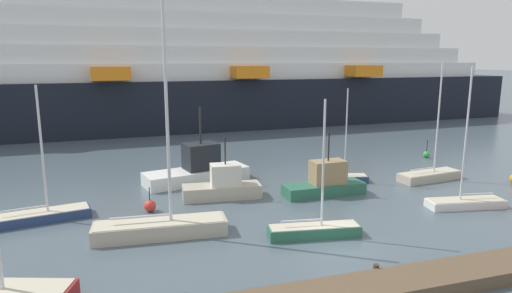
{
  "coord_description": "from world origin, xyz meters",
  "views": [
    {
      "loc": [
        -9.92,
        -18.41,
        9.18
      ],
      "look_at": [
        0.0,
        13.37,
        2.55
      ],
      "focal_mm": 30.91,
      "sensor_mm": 36.0,
      "label": 1
    }
  ],
  "objects_px": {
    "channel_buoy_1": "(150,206)",
    "channel_buoy_2": "(426,154)",
    "sailboat_5": "(465,201)",
    "sailboat_7": "(430,174)",
    "sailboat_1": "(340,177)",
    "fishing_boat_2": "(325,182)",
    "sailboat_0": "(161,225)",
    "sailboat_3": "(40,215)",
    "fishing_boat_1": "(198,169)",
    "cruise_ship": "(108,72)",
    "fishing_boat_0": "(223,186)",
    "sailboat_2": "(314,229)"
  },
  "relations": [
    {
      "from": "sailboat_0",
      "to": "sailboat_3",
      "type": "xyz_separation_m",
      "value": [
        -6.44,
        4.27,
        -0.22
      ]
    },
    {
      "from": "sailboat_1",
      "to": "fishing_boat_1",
      "type": "height_order",
      "value": "sailboat_1"
    },
    {
      "from": "sailboat_2",
      "to": "sailboat_7",
      "type": "height_order",
      "value": "sailboat_7"
    },
    {
      "from": "fishing_boat_2",
      "to": "channel_buoy_2",
      "type": "bearing_deg",
      "value": 26.71
    },
    {
      "from": "sailboat_1",
      "to": "fishing_boat_2",
      "type": "xyz_separation_m",
      "value": [
        -2.49,
        -2.51,
        0.5
      ]
    },
    {
      "from": "sailboat_7",
      "to": "fishing_boat_1",
      "type": "relative_size",
      "value": 1.09
    },
    {
      "from": "fishing_boat_1",
      "to": "channel_buoy_1",
      "type": "distance_m",
      "value": 7.02
    },
    {
      "from": "fishing_boat_2",
      "to": "sailboat_5",
      "type": "bearing_deg",
      "value": -36.59
    },
    {
      "from": "sailboat_3",
      "to": "sailboat_5",
      "type": "distance_m",
      "value": 25.73
    },
    {
      "from": "channel_buoy_1",
      "to": "channel_buoy_2",
      "type": "distance_m",
      "value": 27.15
    },
    {
      "from": "sailboat_2",
      "to": "channel_buoy_2",
      "type": "height_order",
      "value": "sailboat_2"
    },
    {
      "from": "sailboat_2",
      "to": "fishing_boat_2",
      "type": "relative_size",
      "value": 1.27
    },
    {
      "from": "sailboat_5",
      "to": "channel_buoy_2",
      "type": "xyz_separation_m",
      "value": [
        7.06,
        12.71,
        -0.09
      ]
    },
    {
      "from": "fishing_boat_0",
      "to": "channel_buoy_2",
      "type": "xyz_separation_m",
      "value": [
        21.18,
        6.25,
        -0.49
      ]
    },
    {
      "from": "cruise_ship",
      "to": "fishing_boat_2",
      "type": "bearing_deg",
      "value": -69.99
    },
    {
      "from": "fishing_boat_0",
      "to": "cruise_ship",
      "type": "distance_m",
      "value": 35.34
    },
    {
      "from": "sailboat_1",
      "to": "fishing_boat_1",
      "type": "relative_size",
      "value": 0.86
    },
    {
      "from": "sailboat_3",
      "to": "fishing_boat_1",
      "type": "distance_m",
      "value": 11.58
    },
    {
      "from": "fishing_boat_1",
      "to": "fishing_boat_2",
      "type": "distance_m",
      "value": 9.69
    },
    {
      "from": "sailboat_3",
      "to": "channel_buoy_1",
      "type": "distance_m",
      "value": 6.17
    },
    {
      "from": "fishing_boat_1",
      "to": "channel_buoy_1",
      "type": "bearing_deg",
      "value": -137.37
    },
    {
      "from": "sailboat_3",
      "to": "fishing_boat_0",
      "type": "xyz_separation_m",
      "value": [
        11.06,
        1.13,
        0.42
      ]
    },
    {
      "from": "sailboat_1",
      "to": "sailboat_2",
      "type": "distance_m",
      "value": 11.07
    },
    {
      "from": "sailboat_0",
      "to": "sailboat_1",
      "type": "distance_m",
      "value": 15.46
    },
    {
      "from": "fishing_boat_2",
      "to": "sailboat_7",
      "type": "bearing_deg",
      "value": 4.33
    },
    {
      "from": "sailboat_1",
      "to": "sailboat_5",
      "type": "relative_size",
      "value": 0.81
    },
    {
      "from": "sailboat_0",
      "to": "fishing_boat_0",
      "type": "relative_size",
      "value": 2.32
    },
    {
      "from": "channel_buoy_1",
      "to": "channel_buoy_2",
      "type": "height_order",
      "value": "channel_buoy_2"
    },
    {
      "from": "sailboat_5",
      "to": "channel_buoy_2",
      "type": "height_order",
      "value": "sailboat_5"
    },
    {
      "from": "fishing_boat_1",
      "to": "sailboat_1",
      "type": "bearing_deg",
      "value": -30.13
    },
    {
      "from": "channel_buoy_2",
      "to": "sailboat_0",
      "type": "bearing_deg",
      "value": -155.68
    },
    {
      "from": "sailboat_7",
      "to": "fishing_boat_1",
      "type": "bearing_deg",
      "value": 157.56
    },
    {
      "from": "sailboat_7",
      "to": "channel_buoy_1",
      "type": "xyz_separation_m",
      "value": [
        -21.12,
        -0.92,
        -0.07
      ]
    },
    {
      "from": "sailboat_3",
      "to": "sailboat_5",
      "type": "relative_size",
      "value": 0.89
    },
    {
      "from": "sailboat_5",
      "to": "sailboat_7",
      "type": "relative_size",
      "value": 0.98
    },
    {
      "from": "sailboat_5",
      "to": "sailboat_7",
      "type": "height_order",
      "value": "sailboat_7"
    },
    {
      "from": "channel_buoy_2",
      "to": "sailboat_3",
      "type": "bearing_deg",
      "value": -167.1
    },
    {
      "from": "sailboat_1",
      "to": "fishing_boat_1",
      "type": "distance_m",
      "value": 10.81
    },
    {
      "from": "fishing_boat_2",
      "to": "sailboat_2",
      "type": "bearing_deg",
      "value": -121.66
    },
    {
      "from": "sailboat_3",
      "to": "channel_buoy_2",
      "type": "height_order",
      "value": "sailboat_3"
    },
    {
      "from": "sailboat_2",
      "to": "cruise_ship",
      "type": "relative_size",
      "value": 0.06
    },
    {
      "from": "channel_buoy_2",
      "to": "fishing_boat_0",
      "type": "bearing_deg",
      "value": -163.55
    },
    {
      "from": "sailboat_7",
      "to": "cruise_ship",
      "type": "relative_size",
      "value": 0.08
    },
    {
      "from": "sailboat_0",
      "to": "sailboat_7",
      "type": "xyz_separation_m",
      "value": [
        20.84,
        4.98,
        -0.17
      ]
    },
    {
      "from": "sailboat_1",
      "to": "channel_buoy_1",
      "type": "xyz_separation_m",
      "value": [
        -14.28,
        -2.5,
        0.01
      ]
    },
    {
      "from": "sailboat_7",
      "to": "sailboat_3",
      "type": "bearing_deg",
      "value": 174.77
    },
    {
      "from": "sailboat_2",
      "to": "channel_buoy_1",
      "type": "relative_size",
      "value": 4.73
    },
    {
      "from": "fishing_boat_1",
      "to": "fishing_boat_2",
      "type": "xyz_separation_m",
      "value": [
        7.8,
        -5.75,
        -0.12
      ]
    },
    {
      "from": "sailboat_1",
      "to": "channel_buoy_2",
      "type": "height_order",
      "value": "sailboat_1"
    },
    {
      "from": "sailboat_1",
      "to": "fishing_boat_0",
      "type": "relative_size",
      "value": 1.33
    }
  ]
}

